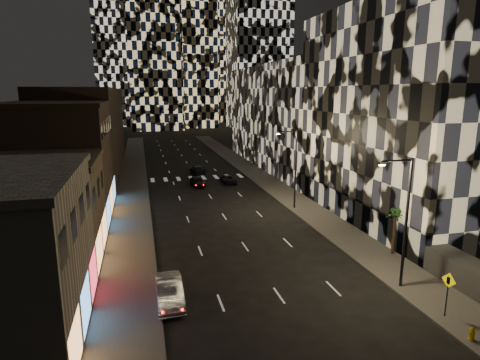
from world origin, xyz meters
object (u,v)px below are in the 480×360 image
car_dark_oncoming (198,170)px  ped_sign (448,287)px  fire_hydrant (472,333)px  palm_tree (395,217)px  streetlight_near (404,215)px  streetlight_far (294,164)px  car_dark_rightlane (229,180)px  car_silver_parked (169,291)px  car_dark_midlane (198,181)px

car_dark_oncoming → ped_sign: ped_sign is taller
fire_hydrant → palm_tree: bearing=75.5°
streetlight_near → streetlight_far: 20.00m
car_dark_oncoming → car_dark_rightlane: (3.50, -8.05, -0.14)m
ped_sign → palm_tree: 9.73m
ped_sign → palm_tree: size_ratio=0.72×
car_dark_rightlane → ped_sign: bearing=-85.1°
car_dark_oncoming → ped_sign: 47.82m
streetlight_far → car_dark_rightlane: bearing=106.2°
ped_sign → streetlight_far: bearing=81.0°
streetlight_far → fire_hydrant: bearing=-89.7°
streetlight_far → ped_sign: streetlight_far is taller
streetlight_far → ped_sign: bearing=-89.0°
car_dark_oncoming → car_dark_rightlane: car_dark_oncoming is taller
streetlight_near → ped_sign: size_ratio=3.21×
car_silver_parked → palm_tree: palm_tree is taller
car_dark_rightlane → palm_tree: (7.50, -29.78, 2.81)m
streetlight_far → car_dark_oncoming: (-7.85, 23.01, -4.65)m
fire_hydrant → palm_tree: size_ratio=0.19×
streetlight_near → fire_hydrant: 8.03m
streetlight_far → car_silver_parked: bearing=-130.6°
car_dark_oncoming → car_dark_midlane: bearing=77.0°
streetlight_near → car_dark_rightlane: bearing=97.1°
streetlight_far → car_dark_oncoming: streetlight_far is taller
streetlight_far → palm_tree: 15.28m
streetlight_near → streetlight_far: same height
car_dark_oncoming → fire_hydrant: (8.00, -49.41, -0.20)m
car_dark_rightlane → fire_hydrant: bearing=-85.8°
car_silver_parked → car_dark_oncoming: (7.70, 41.14, -0.08)m
ped_sign → palm_tree: palm_tree is taller
car_dark_midlane → palm_tree: (12.26, -29.05, 2.66)m
car_silver_parked → streetlight_near: bearing=-7.5°
streetlight_far → car_dark_midlane: streetlight_far is taller
car_dark_midlane → ped_sign: ped_sign is taller
ped_sign → palm_tree: (2.74, 9.25, 1.31)m
car_dark_midlane → palm_tree: palm_tree is taller
streetlight_near → fire_hydrant: streetlight_near is taller
streetlight_near → car_dark_midlane: streetlight_near is taller
car_dark_midlane → car_dark_oncoming: (1.26, 8.79, -0.01)m
car_dark_midlane → car_dark_rightlane: car_dark_midlane is taller
car_dark_rightlane → car_silver_parked: bearing=-110.7°
car_silver_parked → ped_sign: size_ratio=1.69×
streetlight_far → car_dark_rightlane: streetlight_far is taller
car_silver_parked → car_dark_rightlane: 34.93m
car_silver_parked → car_dark_midlane: (6.44, 32.35, -0.07)m
palm_tree → streetlight_far: bearing=102.0°
car_silver_parked → palm_tree: 19.17m
car_silver_parked → car_dark_oncoming: 41.85m
streetlight_near → car_dark_oncoming: (-7.85, 43.01, -4.65)m
car_dark_oncoming → fire_hydrant: car_dark_oncoming is taller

